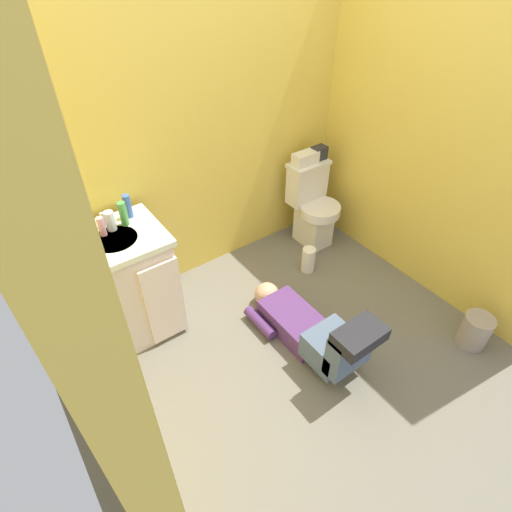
% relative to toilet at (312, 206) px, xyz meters
% --- Properties ---
extents(ground_plane, '(2.96, 3.14, 0.04)m').
position_rel_toilet_xyz_m(ground_plane, '(-0.89, -0.80, -0.39)').
color(ground_plane, '#6A665A').
extents(wall_back, '(2.62, 0.08, 2.40)m').
position_rel_toilet_xyz_m(wall_back, '(-0.89, 0.31, 0.83)').
color(wall_back, '#E4C24A').
rests_on(wall_back, ground_plane).
extents(wall_left, '(0.08, 2.14, 2.40)m').
position_rel_toilet_xyz_m(wall_left, '(-2.16, -0.80, 0.83)').
color(wall_left, '#E4C24A').
rests_on(wall_left, ground_plane).
extents(wall_right, '(0.08, 2.14, 2.40)m').
position_rel_toilet_xyz_m(wall_right, '(0.38, -0.80, 0.83)').
color(wall_right, '#E4C24A').
rests_on(wall_right, ground_plane).
extents(toilet, '(0.36, 0.46, 0.75)m').
position_rel_toilet_xyz_m(toilet, '(0.00, 0.00, 0.00)').
color(toilet, silver).
rests_on(toilet, ground_plane).
extents(vanity_cabinet, '(0.60, 0.53, 0.82)m').
position_rel_toilet_xyz_m(vanity_cabinet, '(-1.72, -0.06, 0.05)').
color(vanity_cabinet, silver).
rests_on(vanity_cabinet, ground_plane).
extents(faucet, '(0.02, 0.02, 0.10)m').
position_rel_toilet_xyz_m(faucet, '(-1.73, 0.09, 0.50)').
color(faucet, silver).
rests_on(faucet, vanity_cabinet).
extents(person_plumber, '(0.39, 1.06, 0.52)m').
position_rel_toilet_xyz_m(person_plumber, '(-0.82, -0.94, -0.19)').
color(person_plumber, '#512D6B').
rests_on(person_plumber, ground_plane).
extents(tissue_box, '(0.22, 0.11, 0.10)m').
position_rel_toilet_xyz_m(tissue_box, '(-0.04, 0.09, 0.43)').
color(tissue_box, silver).
rests_on(tissue_box, toilet).
extents(toiletry_bag, '(0.12, 0.09, 0.11)m').
position_rel_toilet_xyz_m(toiletry_bag, '(0.11, 0.09, 0.44)').
color(toiletry_bag, '#26262D').
rests_on(toiletry_bag, toilet).
extents(soap_dispenser, '(0.06, 0.06, 0.17)m').
position_rel_toilet_xyz_m(soap_dispenser, '(-1.92, 0.07, 0.52)').
color(soap_dispenser, '#4CA24E').
rests_on(soap_dispenser, vanity_cabinet).
extents(bottle_white, '(0.04, 0.04, 0.16)m').
position_rel_toilet_xyz_m(bottle_white, '(-1.81, 0.07, 0.53)').
color(bottle_white, white).
rests_on(bottle_white, vanity_cabinet).
extents(bottle_pink, '(0.04, 0.04, 0.13)m').
position_rel_toilet_xyz_m(bottle_pink, '(-1.76, 0.01, 0.52)').
color(bottle_pink, pink).
rests_on(bottle_pink, vanity_cabinet).
extents(bottle_clear, '(0.06, 0.06, 0.13)m').
position_rel_toilet_xyz_m(bottle_clear, '(-1.70, 0.03, 0.52)').
color(bottle_clear, silver).
rests_on(bottle_clear, vanity_cabinet).
extents(bottle_green, '(0.05, 0.05, 0.16)m').
position_rel_toilet_xyz_m(bottle_green, '(-1.61, 0.03, 0.53)').
color(bottle_green, '#479649').
rests_on(bottle_green, vanity_cabinet).
extents(bottle_blue, '(0.05, 0.05, 0.16)m').
position_rel_toilet_xyz_m(bottle_blue, '(-1.55, 0.10, 0.53)').
color(bottle_blue, '#385FB1').
rests_on(bottle_blue, vanity_cabinet).
extents(trash_can, '(0.20, 0.20, 0.25)m').
position_rel_toilet_xyz_m(trash_can, '(0.12, -1.57, -0.24)').
color(trash_can, gray).
rests_on(trash_can, ground_plane).
extents(paper_towel_roll, '(0.11, 0.11, 0.23)m').
position_rel_toilet_xyz_m(paper_towel_roll, '(-0.30, -0.32, -0.26)').
color(paper_towel_roll, white).
rests_on(paper_towel_roll, ground_plane).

